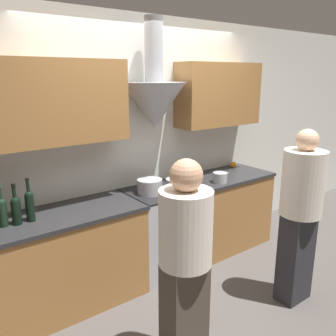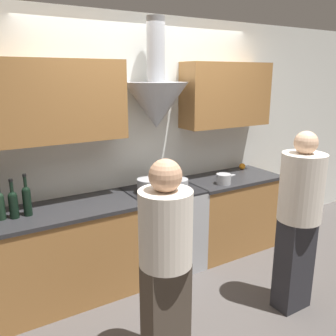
{
  "view_description": "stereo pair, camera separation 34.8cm",
  "coord_description": "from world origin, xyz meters",
  "px_view_note": "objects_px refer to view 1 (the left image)",
  "views": [
    {
      "loc": [
        -2.03,
        -2.46,
        2.02
      ],
      "look_at": [
        0.0,
        0.23,
        1.13
      ],
      "focal_mm": 38.0,
      "sensor_mm": 36.0,
      "label": 1
    },
    {
      "loc": [
        -1.75,
        -2.65,
        2.02
      ],
      "look_at": [
        0.0,
        0.23,
        1.13
      ],
      "focal_mm": 38.0,
      "sensor_mm": 36.0,
      "label": 2
    }
  ],
  "objects_px": {
    "wine_bottle_5": "(16,209)",
    "stock_pot": "(150,186)",
    "orange_fruit": "(233,165)",
    "wine_bottle_4": "(2,210)",
    "saucepan": "(220,177)",
    "person_foreground_right": "(300,211)",
    "stove_range": "(162,229)",
    "mixing_bowl": "(176,183)",
    "person_foreground_left": "(185,260)",
    "wine_bottle_6": "(30,204)"
  },
  "relations": [
    {
      "from": "mixing_bowl",
      "to": "person_foreground_left",
      "type": "xyz_separation_m",
      "value": [
        -0.83,
        -1.15,
        -0.09
      ]
    },
    {
      "from": "stock_pot",
      "to": "mixing_bowl",
      "type": "bearing_deg",
      "value": 0.85
    },
    {
      "from": "saucepan",
      "to": "person_foreground_right",
      "type": "relative_size",
      "value": 0.1
    },
    {
      "from": "stove_range",
      "to": "wine_bottle_5",
      "type": "bearing_deg",
      "value": -179.43
    },
    {
      "from": "wine_bottle_6",
      "to": "person_foreground_right",
      "type": "height_order",
      "value": "person_foreground_right"
    },
    {
      "from": "wine_bottle_5",
      "to": "person_foreground_right",
      "type": "height_order",
      "value": "person_foreground_right"
    },
    {
      "from": "stock_pot",
      "to": "person_foreground_right",
      "type": "relative_size",
      "value": 0.16
    },
    {
      "from": "wine_bottle_5",
      "to": "orange_fruit",
      "type": "xyz_separation_m",
      "value": [
        2.66,
        0.19,
        -0.09
      ]
    },
    {
      "from": "wine_bottle_6",
      "to": "person_foreground_left",
      "type": "xyz_separation_m",
      "value": [
        0.65,
        -1.16,
        -0.19
      ]
    },
    {
      "from": "wine_bottle_5",
      "to": "person_foreground_right",
      "type": "xyz_separation_m",
      "value": [
        2.06,
        -1.16,
        -0.14
      ]
    },
    {
      "from": "orange_fruit",
      "to": "saucepan",
      "type": "height_order",
      "value": "saucepan"
    },
    {
      "from": "wine_bottle_5",
      "to": "wine_bottle_6",
      "type": "relative_size",
      "value": 0.93
    },
    {
      "from": "person_foreground_left",
      "to": "person_foreground_right",
      "type": "relative_size",
      "value": 0.96
    },
    {
      "from": "wine_bottle_4",
      "to": "person_foreground_right",
      "type": "xyz_separation_m",
      "value": [
        2.15,
        -1.18,
        -0.14
      ]
    },
    {
      "from": "stock_pot",
      "to": "orange_fruit",
      "type": "bearing_deg",
      "value": 8.2
    },
    {
      "from": "stove_range",
      "to": "orange_fruit",
      "type": "height_order",
      "value": "orange_fruit"
    },
    {
      "from": "mixing_bowl",
      "to": "person_foreground_left",
      "type": "distance_m",
      "value": 1.42
    },
    {
      "from": "wine_bottle_4",
      "to": "mixing_bowl",
      "type": "height_order",
      "value": "wine_bottle_4"
    },
    {
      "from": "wine_bottle_4",
      "to": "mixing_bowl",
      "type": "relative_size",
      "value": 1.52
    },
    {
      "from": "stock_pot",
      "to": "saucepan",
      "type": "distance_m",
      "value": 0.84
    },
    {
      "from": "stock_pot",
      "to": "mixing_bowl",
      "type": "height_order",
      "value": "stock_pot"
    },
    {
      "from": "wine_bottle_5",
      "to": "wine_bottle_6",
      "type": "xyz_separation_m",
      "value": [
        0.11,
        0.0,
        0.01
      ]
    },
    {
      "from": "stove_range",
      "to": "saucepan",
      "type": "xyz_separation_m",
      "value": [
        0.65,
        -0.17,
        0.49
      ]
    },
    {
      "from": "stock_pot",
      "to": "person_foreground_right",
      "type": "height_order",
      "value": "person_foreground_right"
    },
    {
      "from": "wine_bottle_4",
      "to": "wine_bottle_6",
      "type": "xyz_separation_m",
      "value": [
        0.2,
        -0.02,
        0.01
      ]
    },
    {
      "from": "wine_bottle_5",
      "to": "orange_fruit",
      "type": "distance_m",
      "value": 2.67
    },
    {
      "from": "wine_bottle_4",
      "to": "stock_pot",
      "type": "distance_m",
      "value": 1.35
    },
    {
      "from": "wine_bottle_6",
      "to": "person_foreground_right",
      "type": "distance_m",
      "value": 2.28
    },
    {
      "from": "orange_fruit",
      "to": "saucepan",
      "type": "bearing_deg",
      "value": -149.21
    },
    {
      "from": "stock_pot",
      "to": "person_foreground_left",
      "type": "xyz_separation_m",
      "value": [
        -0.5,
        -1.14,
        -0.12
      ]
    },
    {
      "from": "stove_range",
      "to": "saucepan",
      "type": "relative_size",
      "value": 5.62
    },
    {
      "from": "wine_bottle_5",
      "to": "stock_pot",
      "type": "relative_size",
      "value": 1.35
    },
    {
      "from": "stove_range",
      "to": "person_foreground_right",
      "type": "height_order",
      "value": "person_foreground_right"
    },
    {
      "from": "wine_bottle_5",
      "to": "mixing_bowl",
      "type": "height_order",
      "value": "wine_bottle_5"
    },
    {
      "from": "stove_range",
      "to": "stock_pot",
      "type": "relative_size",
      "value": 3.56
    },
    {
      "from": "wine_bottle_6",
      "to": "orange_fruit",
      "type": "relative_size",
      "value": 4.68
    },
    {
      "from": "wine_bottle_5",
      "to": "stock_pot",
      "type": "xyz_separation_m",
      "value": [
        1.25,
        -0.01,
        -0.06
      ]
    },
    {
      "from": "stove_range",
      "to": "wine_bottle_6",
      "type": "distance_m",
      "value": 1.43
    },
    {
      "from": "person_foreground_left",
      "to": "stove_range",
      "type": "bearing_deg",
      "value": 60.4
    },
    {
      "from": "wine_bottle_5",
      "to": "person_foreground_right",
      "type": "relative_size",
      "value": 0.21
    },
    {
      "from": "mixing_bowl",
      "to": "person_foreground_left",
      "type": "bearing_deg",
      "value": -125.92
    },
    {
      "from": "person_foreground_right",
      "to": "saucepan",
      "type": "bearing_deg",
      "value": 89.23
    },
    {
      "from": "wine_bottle_5",
      "to": "stock_pot",
      "type": "bearing_deg",
      "value": -0.52
    },
    {
      "from": "wine_bottle_4",
      "to": "orange_fruit",
      "type": "relative_size",
      "value": 4.33
    },
    {
      "from": "saucepan",
      "to": "person_foreground_left",
      "type": "bearing_deg",
      "value": -142.96
    },
    {
      "from": "stock_pot",
      "to": "saucepan",
      "type": "bearing_deg",
      "value": -10.21
    },
    {
      "from": "wine_bottle_4",
      "to": "saucepan",
      "type": "bearing_deg",
      "value": -4.78
    },
    {
      "from": "wine_bottle_4",
      "to": "stock_pot",
      "type": "xyz_separation_m",
      "value": [
        1.34,
        -0.03,
        -0.06
      ]
    },
    {
      "from": "orange_fruit",
      "to": "person_foreground_left",
      "type": "bearing_deg",
      "value": -144.8
    },
    {
      "from": "person_foreground_right",
      "to": "mixing_bowl",
      "type": "bearing_deg",
      "value": 112.32
    }
  ]
}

